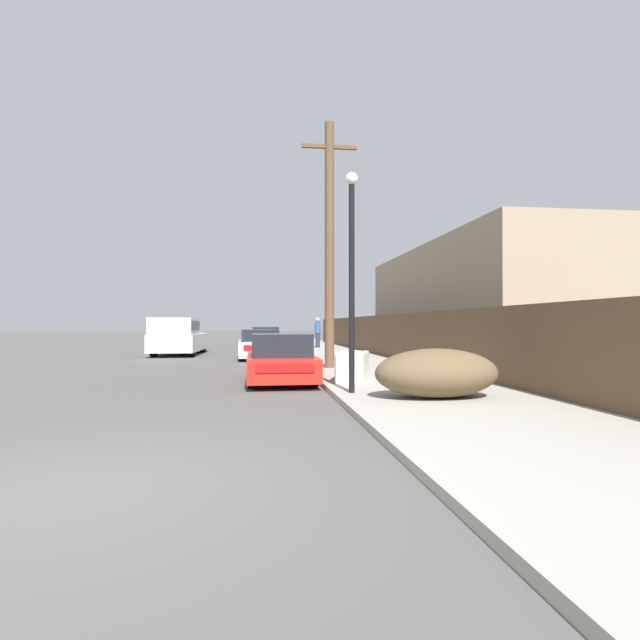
# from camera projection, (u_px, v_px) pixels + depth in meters

# --- Properties ---
(ground_plane) EXTENTS (220.00, 220.00, 0.00)m
(ground_plane) POSITION_uv_depth(u_px,v_px,m) (74.00, 493.00, 4.47)
(ground_plane) COLOR #4F4C49
(sidewalk_curb) EXTENTS (4.20, 63.00, 0.12)m
(sidewalk_curb) POSITION_uv_depth(u_px,v_px,m) (321.00, 350.00, 28.46)
(sidewalk_curb) COLOR #9E998E
(sidewalk_curb) RESTS_ON ground
(discarded_fridge) EXTENTS (1.16, 1.84, 0.72)m
(discarded_fridge) POSITION_uv_depth(u_px,v_px,m) (353.00, 366.00, 12.56)
(discarded_fridge) COLOR silver
(discarded_fridge) RESTS_ON sidewalk_curb
(parked_sports_car_red) EXTENTS (1.74, 4.06, 1.27)m
(parked_sports_car_red) POSITION_uv_depth(u_px,v_px,m) (280.00, 360.00, 13.08)
(parked_sports_car_red) COLOR red
(parked_sports_car_red) RESTS_ON ground
(car_parked_mid) EXTENTS (1.94, 4.23, 1.29)m
(car_parked_mid) POSITION_uv_depth(u_px,v_px,m) (259.00, 345.00, 21.95)
(car_parked_mid) COLOR silver
(car_parked_mid) RESTS_ON ground
(car_parked_far) EXTENTS (1.74, 4.71, 1.37)m
(car_parked_far) POSITION_uv_depth(u_px,v_px,m) (266.00, 340.00, 28.74)
(car_parked_far) COLOR silver
(car_parked_far) RESTS_ON ground
(pickup_truck) EXTENTS (2.29, 5.71, 1.83)m
(pickup_truck) POSITION_uv_depth(u_px,v_px,m) (178.00, 337.00, 24.55)
(pickup_truck) COLOR silver
(pickup_truck) RESTS_ON ground
(utility_pole) EXTENTS (1.80, 0.31, 7.96)m
(utility_pole) POSITION_uv_depth(u_px,v_px,m) (329.00, 241.00, 16.13)
(utility_pole) COLOR brown
(utility_pole) RESTS_ON sidewalk_curb
(street_lamp) EXTENTS (0.26, 0.26, 4.52)m
(street_lamp) POSITION_uv_depth(u_px,v_px,m) (352.00, 264.00, 10.22)
(street_lamp) COLOR black
(street_lamp) RESTS_ON sidewalk_curb
(brush_pile) EXTENTS (2.39, 1.41, 0.94)m
(brush_pile) POSITION_uv_depth(u_px,v_px,m) (437.00, 373.00, 9.50)
(brush_pile) COLOR brown
(brush_pile) RESTS_ON sidewalk_curb
(wooden_fence) EXTENTS (0.08, 37.49, 1.82)m
(wooden_fence) POSITION_uv_depth(u_px,v_px,m) (378.00, 335.00, 23.11)
(wooden_fence) COLOR brown
(wooden_fence) RESTS_ON sidewalk_curb
(building_right_house) EXTENTS (6.00, 16.74, 5.23)m
(building_right_house) POSITION_uv_depth(u_px,v_px,m) (476.00, 302.00, 24.30)
(building_right_house) COLOR gray
(building_right_house) RESTS_ON ground
(pedestrian) EXTENTS (0.34, 0.34, 1.82)m
(pedestrian) POSITION_uv_depth(u_px,v_px,m) (318.00, 332.00, 30.19)
(pedestrian) COLOR #282D42
(pedestrian) RESTS_ON sidewalk_curb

